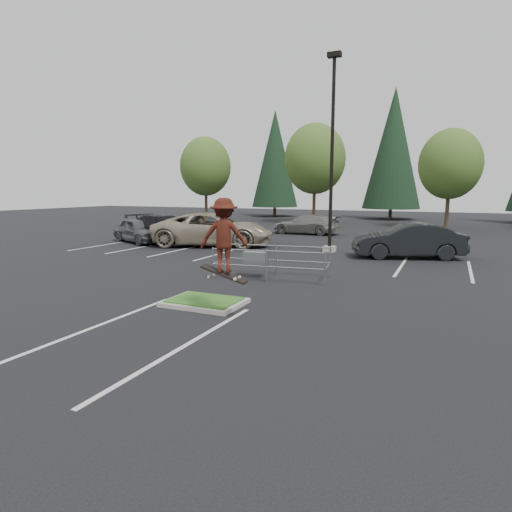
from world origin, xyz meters
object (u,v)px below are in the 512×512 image
at_px(decid_a, 206,168).
at_px(skateboarder, 224,236).
at_px(car_r_charc, 408,241).
at_px(conif_a, 275,159).
at_px(conif_b, 393,149).
at_px(cart_corral, 260,258).
at_px(decid_b, 315,161).
at_px(car_l_black, 163,229).
at_px(car_l_grey, 139,230).
at_px(light_pole, 332,165).
at_px(car_l_tan, 211,229).
at_px(decid_c, 450,166).
at_px(car_far_silver, 306,224).

relative_size(decid_a, skateboarder, 4.20).
height_order(decid_a, car_r_charc, decid_a).
bearing_deg(conif_a, conif_b, 2.05).
distance_m(decid_a, cart_corral, 31.81).
distance_m(decid_a, decid_b, 12.02).
height_order(conif_a, car_l_black, conif_a).
relative_size(skateboarder, car_l_black, 0.35).
height_order(car_l_grey, car_r_charc, car_r_charc).
height_order(light_pole, decid_b, light_pole).
xyz_separation_m(conif_a, cart_corral, (13.88, -35.82, -6.35)).
bearing_deg(car_l_black, skateboarder, -117.99).
bearing_deg(car_l_tan, skateboarder, -166.09).
relative_size(conif_a, skateboarder, 6.14).
bearing_deg(car_l_tan, light_pole, -103.63).
bearing_deg(car_r_charc, decid_a, -148.42).
bearing_deg(car_l_black, car_l_tan, -69.85).
relative_size(car_l_tan, car_l_black, 1.16).
distance_m(decid_b, decid_c, 12.05).
height_order(conif_a, cart_corral, conif_a).
bearing_deg(conif_b, decid_c, -60.68).
bearing_deg(car_far_silver, decid_c, 136.31).
xyz_separation_m(car_l_tan, car_far_silver, (2.94, 8.99, -0.25)).
bearing_deg(light_pole, car_l_tan, -175.91).
bearing_deg(decid_a, cart_corral, -55.32).
height_order(decid_a, conif_a, conif_a).
height_order(decid_c, skateboarder, decid_c).
bearing_deg(car_l_black, car_r_charc, -69.85).
bearing_deg(decid_b, car_l_black, -101.84).
height_order(light_pole, skateboarder, light_pole).
bearing_deg(car_l_grey, skateboarder, -110.04).
bearing_deg(car_r_charc, conif_a, -165.96).
distance_m(decid_c, skateboarder, 31.36).
bearing_deg(car_l_tan, conif_a, -2.98).
bearing_deg(car_l_black, car_far_silver, -15.44).
distance_m(cart_corral, car_l_grey, 13.30).
xyz_separation_m(decid_b, conif_a, (-7.99, 9.47, 1.05)).
distance_m(conif_a, car_far_silver, 23.02).
relative_size(decid_c, conif_a, 0.64).
distance_m(conif_b, car_l_grey, 32.40).
bearing_deg(car_far_silver, cart_corral, 13.90).
height_order(decid_a, car_l_tan, decid_a).
bearing_deg(light_pole, car_r_charc, -7.13).
height_order(car_l_grey, car_far_silver, car_l_grey).
height_order(car_l_black, car_far_silver, car_l_black).
bearing_deg(decid_b, decid_a, -177.61).
bearing_deg(decid_c, car_l_black, -131.10).
height_order(conif_a, skateboarder, conif_a).
xyz_separation_m(decid_b, skateboarder, (7.21, -31.53, -3.90)).
xyz_separation_m(cart_corral, car_far_silver, (-3.45, 16.31, -0.02)).
xyz_separation_m(conif_a, car_l_tan, (7.50, -28.50, -6.12)).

